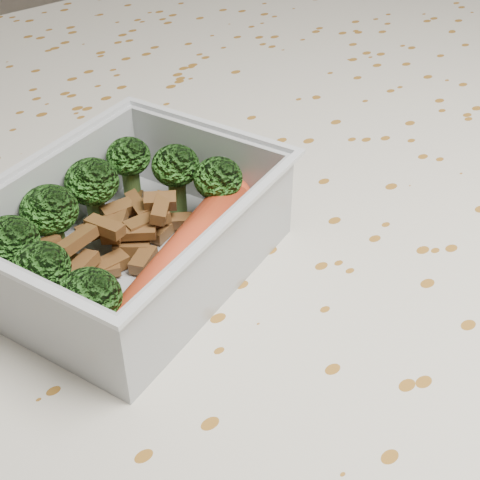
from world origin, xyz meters
TOP-DOWN VIEW (x-y plane):
  - dining_table at (0.00, 0.00)m, footprint 1.40×0.90m
  - tablecloth at (0.00, 0.00)m, footprint 1.46×0.96m
  - lunch_container at (-0.04, 0.03)m, footprint 0.20×0.18m
  - broccoli_florets at (-0.05, 0.05)m, footprint 0.15×0.13m
  - meat_pile at (-0.04, 0.05)m, footprint 0.10×0.08m
  - sausage at (-0.03, 0.00)m, footprint 0.13×0.08m

SIDE VIEW (x-z plane):
  - dining_table at x=0.00m, z-range 0.29..1.04m
  - tablecloth at x=0.00m, z-range 0.62..0.81m
  - meat_pile at x=-0.04m, z-range 0.76..0.78m
  - lunch_container at x=-0.04m, z-range 0.75..0.80m
  - sausage at x=-0.03m, z-range 0.77..0.79m
  - broccoli_florets at x=-0.05m, z-range 0.77..0.81m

